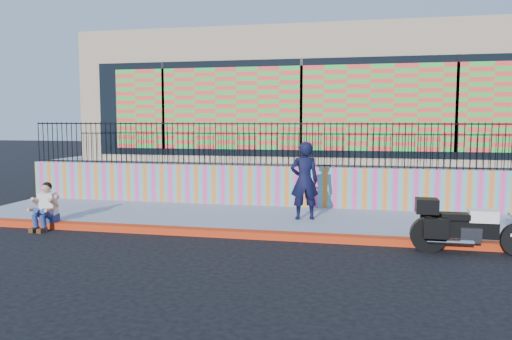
# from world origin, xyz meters

# --- Properties ---
(ground) EXTENTS (90.00, 90.00, 0.00)m
(ground) POSITION_xyz_m (0.00, 0.00, 0.00)
(ground) COLOR black
(ground) RESTS_ON ground
(red_curb) EXTENTS (16.00, 0.30, 0.15)m
(red_curb) POSITION_xyz_m (0.00, 0.00, 0.07)
(red_curb) COLOR red
(red_curb) RESTS_ON ground
(sidewalk) EXTENTS (16.00, 3.00, 0.15)m
(sidewalk) POSITION_xyz_m (0.00, 1.65, 0.07)
(sidewalk) COLOR gray
(sidewalk) RESTS_ON ground
(mural_wall) EXTENTS (16.00, 0.20, 1.10)m
(mural_wall) POSITION_xyz_m (0.00, 3.25, 0.70)
(mural_wall) COLOR #ED3E89
(mural_wall) RESTS_ON sidewalk
(metal_fence) EXTENTS (15.80, 0.04, 1.20)m
(metal_fence) POSITION_xyz_m (0.00, 3.25, 1.85)
(metal_fence) COLOR black
(metal_fence) RESTS_ON mural_wall
(elevated_platform) EXTENTS (16.00, 10.00, 1.25)m
(elevated_platform) POSITION_xyz_m (0.00, 8.35, 0.62)
(elevated_platform) COLOR gray
(elevated_platform) RESTS_ON ground
(storefront_building) EXTENTS (14.00, 8.06, 4.00)m
(storefront_building) POSITION_xyz_m (0.00, 8.13, 3.25)
(storefront_building) COLOR tan
(storefront_building) RESTS_ON elevated_platform
(police_motorcycle) EXTENTS (2.19, 0.72, 1.36)m
(police_motorcycle) POSITION_xyz_m (3.75, -0.36, 0.57)
(police_motorcycle) COLOR black
(police_motorcycle) RESTS_ON ground
(police_officer) EXTENTS (0.78, 0.62, 1.85)m
(police_officer) POSITION_xyz_m (0.40, 1.53, 1.08)
(police_officer) COLOR black
(police_officer) RESTS_ON sidewalk
(seated_man) EXTENTS (0.54, 0.71, 1.06)m
(seated_man) POSITION_xyz_m (-5.36, -0.21, 0.45)
(seated_man) COLOR navy
(seated_man) RESTS_ON ground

